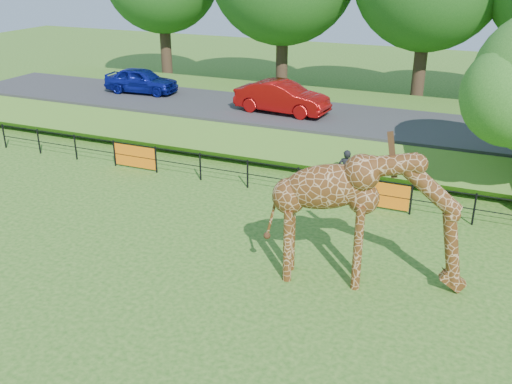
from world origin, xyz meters
TOP-DOWN VIEW (x-y plane):
  - ground at (0.00, 0.00)m, footprint 90.00×90.00m
  - giraffe at (3.52, 3.14)m, footprint 5.35×2.00m
  - perimeter_fence at (0.00, 8.00)m, footprint 28.07×0.10m
  - embankment at (0.00, 15.50)m, footprint 40.00×9.00m
  - road at (0.00, 14.00)m, footprint 40.00×5.00m
  - car_blue at (-10.91, 14.52)m, footprint 3.91×1.81m
  - car_red at (-2.81, 13.67)m, footprint 4.43×1.91m
  - visitor at (1.43, 9.18)m, footprint 0.61×0.43m

SIDE VIEW (x-z plane):
  - ground at x=0.00m, z-range 0.00..0.00m
  - perimeter_fence at x=0.00m, z-range 0.00..1.10m
  - embankment at x=0.00m, z-range 0.00..1.30m
  - visitor at x=1.43m, z-range 0.00..1.58m
  - road at x=0.00m, z-range 1.30..1.42m
  - giraffe at x=3.52m, z-range 0.00..3.76m
  - car_blue at x=-10.91m, z-range 1.42..2.72m
  - car_red at x=-2.81m, z-range 1.42..2.84m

